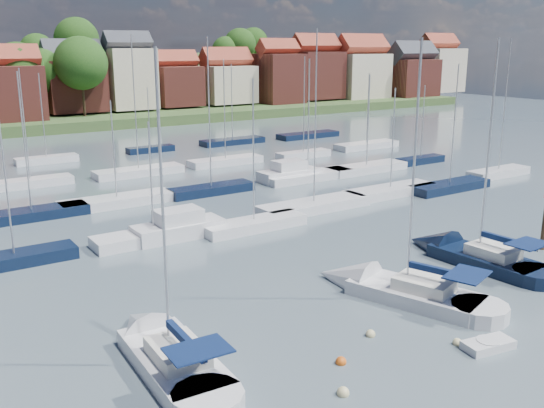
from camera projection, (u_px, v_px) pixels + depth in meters
ground at (145, 182)px, 65.58m from camera, size 260.00×260.00×0.00m
sailboat_left at (163, 351)px, 28.54m from camera, size 3.56×11.57×15.55m
sailboat_centre at (392, 290)px, 35.72m from camera, size 6.75×12.19×16.04m
sailboat_navy at (467, 256)px, 41.54m from camera, size 3.71×11.76×16.08m
tender at (488, 345)px, 29.44m from camera, size 2.71×1.58×0.55m
timber_piling at (544, 233)px, 43.59m from camera, size 0.40×0.40×6.53m
buoy_b at (343, 395)px, 25.59m from camera, size 0.54×0.54×0.54m
buoy_c at (341, 364)px, 28.11m from camera, size 0.51×0.51×0.51m
buoy_d at (457, 345)px, 29.91m from camera, size 0.46×0.46×0.46m
buoy_e at (351, 273)px, 39.36m from camera, size 0.42×0.42×0.42m
buoy_g at (370, 336)px, 30.78m from camera, size 0.49×0.49×0.49m
marina_field at (180, 184)px, 62.57m from camera, size 79.62×41.41×15.93m
far_shore_town at (0, 89)px, 140.36m from camera, size 212.46×90.00×22.27m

